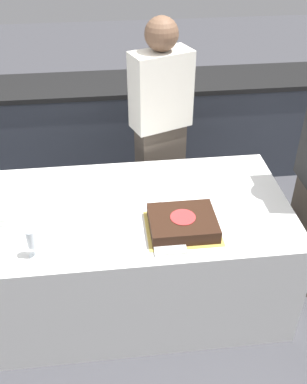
{
  "coord_description": "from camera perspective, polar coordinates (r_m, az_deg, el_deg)",
  "views": [
    {
      "loc": [
        -0.11,
        -2.13,
        2.41
      ],
      "look_at": [
        0.14,
        0.0,
        0.86
      ],
      "focal_mm": 42.0,
      "sensor_mm": 36.0,
      "label": 1
    }
  ],
  "objects": [
    {
      "name": "dining_table",
      "position": [
        2.95,
        -2.67,
        -7.81
      ],
      "size": [
        1.92,
        1.01,
        0.76
      ],
      "color": "silver",
      "rests_on": "ground_plane"
    },
    {
      "name": "plate_stack",
      "position": [
        2.75,
        -17.81,
        -2.39
      ],
      "size": [
        0.22,
        0.22,
        0.05
      ],
      "color": "white",
      "rests_on": "dining_table"
    },
    {
      "name": "wine_glass",
      "position": [
        2.38,
        -15.21,
        -5.86
      ],
      "size": [
        0.06,
        0.06,
        0.17
      ],
      "color": "white",
      "rests_on": "dining_table"
    },
    {
      "name": "person_cutting_cake",
      "position": [
        3.27,
        0.9,
        7.72
      ],
      "size": [
        0.45,
        0.33,
        1.68
      ],
      "rotation": [
        0.0,
        0.0,
        -2.78
      ],
      "color": "#4C4238",
      "rests_on": "ground_plane"
    },
    {
      "name": "side_plate_near_cake",
      "position": [
        2.78,
        2.29,
        -0.5
      ],
      "size": [
        0.18,
        0.18,
        0.0
      ],
      "color": "white",
      "rests_on": "dining_table"
    },
    {
      "name": "ground_plane",
      "position": [
        3.22,
        -2.48,
        -12.74
      ],
      "size": [
        14.0,
        14.0,
        0.0
      ],
      "primitive_type": "plane",
      "color": "#424247"
    },
    {
      "name": "utensil_pile",
      "position": [
        2.4,
        2.12,
        -7.19
      ],
      "size": [
        0.17,
        0.09,
        0.02
      ],
      "color": "white",
      "rests_on": "dining_table"
    },
    {
      "name": "cake",
      "position": [
        2.52,
        3.72,
        -3.95
      ],
      "size": [
        0.41,
        0.35,
        0.08
      ],
      "color": "gold",
      "rests_on": "dining_table"
    },
    {
      "name": "back_counter",
      "position": [
        4.2,
        -4.43,
        7.95
      ],
      "size": [
        4.4,
        0.58,
        0.92
      ],
      "color": "#333842",
      "rests_on": "ground_plane"
    }
  ]
}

